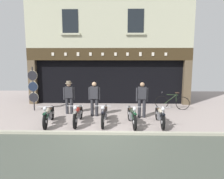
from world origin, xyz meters
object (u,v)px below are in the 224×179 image
Objects in this scene: tyre_sign_pole at (33,87)px; motorcycle_center_left at (78,114)px; motorcycle_left at (49,115)px; motorcycle_right at (160,115)px; salesman_right at (142,98)px; motorcycle_center_right at (132,115)px; leaning_bicycle at (172,102)px; shopkeeper_center at (94,97)px; advert_board_far at (164,74)px; advert_board_near at (146,76)px; salesman_left at (69,96)px; motorcycle_center at (104,114)px.

motorcycle_center_left is at bearing -38.77° from tyre_sign_pole.
motorcycle_right is (4.65, 0.09, -0.00)m from motorcycle_left.
motorcycle_center_right is at bearing 66.39° from salesman_right.
tyre_sign_pole is 7.42m from leaning_bicycle.
shopkeeper_center is 1.57× the size of advert_board_far.
motorcycle_center_left is at bearing -129.61° from advert_board_near.
shopkeeper_center is at bearing -134.25° from advert_board_near.
leaning_bicycle is (1.19, 2.71, -0.04)m from motorcycle_right.
motorcycle_right is 1.20× the size of shopkeeper_center.
motorcycle_center_left is at bearing 111.11° from salesman_left.
salesman_left is 3.57m from salesman_right.
motorcycle_center_right is at bearing 5.48° from motorcycle_right.
shopkeeper_center is (-2.87, 1.24, 0.50)m from motorcycle_right.
salesman_left is 1.56× the size of advert_board_far.
advert_board_near is (4.58, 4.21, 1.23)m from motorcycle_left.
motorcycle_center is 0.88× the size of tyre_sign_pole.
motorcycle_left is 1.00× the size of motorcycle_center_left.
shopkeeper_center is (1.29, -0.38, 0.00)m from salesman_left.
salesman_left is (-2.99, 1.71, 0.48)m from motorcycle_center_right.
shopkeeper_center reaches higher than salesman_left.
salesman_left reaches higher than motorcycle_left.
shopkeeper_center reaches higher than leaning_bicycle.
leaning_bicycle is (5.35, 1.09, -0.53)m from salesman_left.
salesman_right is at bearing -179.05° from shopkeeper_center.
salesman_left reaches higher than leaning_bicycle.
motorcycle_center_right is (2.27, -0.13, 0.00)m from motorcycle_center_left.
advert_board_near is 0.54× the size of leaning_bicycle.
salesman_left is 0.99× the size of salesman_right.
motorcycle_center_left is at bearing -8.90° from motorcycle_center_right.
tyre_sign_pole is at bearing -165.21° from advert_board_far.
motorcycle_left is 4.65m from motorcycle_right.
shopkeeper_center is (-0.54, 1.17, 0.48)m from motorcycle_center.
salesman_right is at bearing -160.46° from motorcycle_center_left.
salesman_left is at bearing -16.79° from tyre_sign_pole.
salesman_right is at bearing -169.92° from motorcycle_left.
tyre_sign_pole is (-1.51, 2.32, 0.84)m from motorcycle_left.
tyre_sign_pole is (-2.72, 2.18, 0.83)m from motorcycle_center_left.
tyre_sign_pole reaches higher than motorcycle_right.
motorcycle_right is at bearing 179.25° from motorcycle_center_left.
advert_board_near reaches higher than leaning_bicycle.
shopkeeper_center is 0.92× the size of leaning_bicycle.
motorcycle_right is 4.30m from advert_board_near.
motorcycle_center_left is at bearing 3.63° from motorcycle_center.
advert_board_far is (2.19, 4.21, 1.33)m from motorcycle_center_right.
motorcycle_center_right is at bearing 173.96° from motorcycle_center.
motorcycle_center is at bearing 178.34° from motorcycle_left.
salesman_left is at bearing -7.98° from salesman_right.
shopkeeper_center is 0.99× the size of salesman_right.
tyre_sign_pole is at bearing -162.73° from advert_board_near.
motorcycle_right is at bearing 155.44° from salesman_left.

